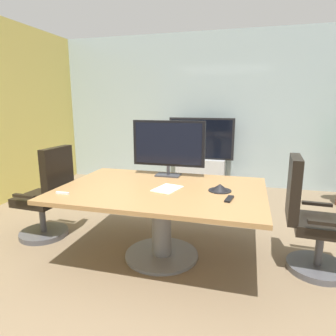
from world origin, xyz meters
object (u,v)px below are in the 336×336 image
office_chair_left (48,200)px  office_chair_right (310,224)px  wall_display_unit (201,164)px  conference_table (161,204)px  conference_phone (220,188)px  remote_control (229,199)px  tv_monitor (168,145)px

office_chair_left → office_chair_right: same height
wall_display_unit → office_chair_left: bearing=-117.7°
office_chair_left → conference_table: bearing=89.6°
conference_phone → remote_control: size_ratio=1.29×
tv_monitor → conference_phone: 0.86m
conference_phone → remote_control: (0.11, -0.25, -0.02)m
conference_phone → office_chair_left: bearing=178.8°
office_chair_left → remote_control: size_ratio=6.41×
office_chair_right → wall_display_unit: bearing=32.8°
conference_table → wall_display_unit: wall_display_unit is taller
wall_display_unit → conference_phone: 2.76m
wall_display_unit → office_chair_right: bearing=-60.6°
office_chair_right → wall_display_unit: (-1.45, 2.58, -0.01)m
office_chair_right → remote_control: size_ratio=6.41×
conference_table → office_chair_right: 1.43m
office_chair_left → office_chair_right: (2.84, 0.05, 0.00)m
office_chair_left → conference_phone: office_chair_left is taller
office_chair_left → tv_monitor: size_ratio=1.30×
conference_table → remote_control: size_ratio=11.86×
office_chair_left → wall_display_unit: size_ratio=0.83×
conference_table → wall_display_unit: size_ratio=1.54×
office_chair_right → tv_monitor: tv_monitor is taller
office_chair_right → conference_phone: (-0.84, -0.10, 0.32)m
wall_display_unit → remote_control: wall_display_unit is taller
conference_table → conference_phone: conference_phone is taller
conference_table → office_chair_right: (1.42, 0.14, -0.12)m
office_chair_left → office_chair_right: 2.84m
remote_control → conference_phone: bearing=121.9°
tv_monitor → remote_control: (0.75, -0.72, -0.35)m
remote_control → office_chair_right: bearing=34.3°
conference_table → conference_phone: size_ratio=9.16×
conference_table → tv_monitor: bearing=97.5°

